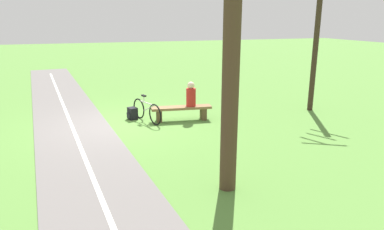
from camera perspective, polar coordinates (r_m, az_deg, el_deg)
name	(u,v)px	position (r m, az deg, el deg)	size (l,w,h in m)	color
ground_plane	(118,125)	(11.24, -12.04, -1.59)	(80.00, 80.00, 0.00)	#548438
paved_path	(95,184)	(7.44, -15.54, -10.84)	(2.18, 36.00, 0.02)	#66605E
path_centre_line	(95,184)	(7.44, -15.54, -10.77)	(0.10, 32.00, 0.00)	silver
bench	(181,111)	(11.41, -1.74, 0.73)	(2.00, 0.65, 0.47)	brown
person_seated	(191,95)	(11.35, -0.17, 3.27)	(0.35, 0.35, 0.81)	#B2231E
bicycle	(147,111)	(11.35, -7.43, 0.68)	(0.62, 1.59, 0.86)	black
backpack	(132,113)	(11.74, -9.73, 0.25)	(0.35, 0.38, 0.40)	black
tree_far_right	(231,56)	(6.32, 6.43, 9.62)	(1.58, 1.59, 5.31)	#473323
tree_by_path	(315,39)	(13.13, 19.54, 11.59)	(1.57, 1.57, 5.68)	#38281E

